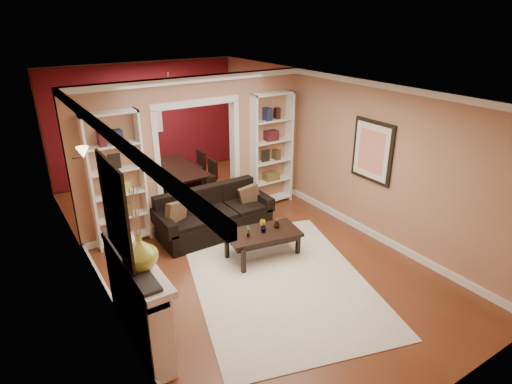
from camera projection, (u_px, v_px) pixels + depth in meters
floor at (231, 242)px, 7.48m from camera, size 8.00×8.00×0.00m
ceiling at (227, 85)px, 6.43m from camera, size 8.00×8.00×0.00m
wall_back at (145, 121)px, 10.05m from camera, size 8.00×0.00×8.00m
wall_front at (448, 296)px, 3.86m from camera, size 8.00×0.00×8.00m
wall_left at (86, 200)px, 5.83m from camera, size 0.00×8.00×8.00m
wall_right at (333, 148)px, 8.08m from camera, size 0.00×8.00×8.00m
partition_wall at (197, 151)px, 7.88m from camera, size 4.50×0.15×2.70m
red_back_panel at (146, 123)px, 10.04m from camera, size 4.44×0.04×2.64m
dining_window at (145, 113)px, 9.91m from camera, size 0.78×0.03×0.98m
area_rug at (280, 280)px, 6.41m from camera, size 3.32×4.00×0.01m
sofa at (214, 213)px, 7.63m from camera, size 2.06×0.89×0.81m
pillow_left at (176, 213)px, 7.18m from camera, size 0.42×0.28×0.41m
pillow_right at (249, 196)px, 7.92m from camera, size 0.38×0.16×0.37m
coffee_table at (263, 244)px, 6.98m from camera, size 1.27×0.84×0.45m
plant_left at (248, 231)px, 6.72m from camera, size 0.11×0.12×0.19m
plant_center at (263, 226)px, 6.85m from camera, size 0.13×0.14×0.21m
plant_right at (277, 223)px, 7.00m from camera, size 0.14×0.14×0.19m
bookshelf_left at (117, 181)px, 7.05m from camera, size 0.90×0.30×2.30m
bookshelf_right at (271, 150)px, 8.61m from camera, size 0.90×0.30×2.30m
fireplace at (140, 300)px, 5.05m from camera, size 0.32×1.70×1.16m
vase at (140, 252)px, 4.56m from camera, size 0.42×0.42×0.40m
mirror at (115, 210)px, 4.50m from camera, size 0.03×0.95×1.10m
wall_sconce at (79, 155)px, 6.12m from camera, size 0.18×0.18×0.22m
framed_art at (372, 151)px, 7.21m from camera, size 0.04×0.85×1.05m
dining_table at (176, 181)px, 9.36m from camera, size 1.75×0.97×0.61m
dining_chair_nw at (157, 185)px, 8.80m from camera, size 0.48×0.48×0.87m
dining_chair_ne at (205, 177)px, 9.38m from camera, size 0.44×0.44×0.76m
dining_chair_sw at (146, 174)px, 9.25m from camera, size 0.61×0.61×0.95m
dining_chair_se at (193, 168)px, 9.83m from camera, size 0.45×0.45×0.80m
chandelier at (163, 101)px, 8.78m from camera, size 0.50×0.50×0.30m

